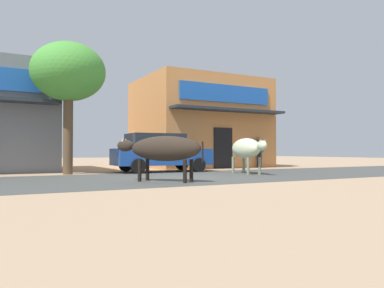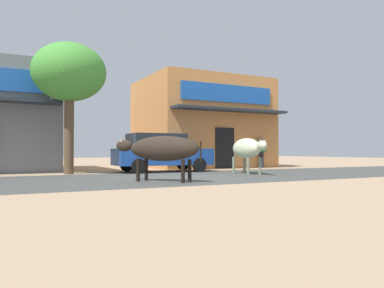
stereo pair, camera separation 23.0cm
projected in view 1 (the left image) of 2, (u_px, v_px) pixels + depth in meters
ground at (171, 178)px, 12.68m from camera, size 80.00×80.00×0.00m
asphalt_road at (171, 178)px, 12.68m from camera, size 72.00×6.13×0.00m
storefront_right_club at (199, 124)px, 21.90m from camera, size 6.74×6.56×4.97m
roadside_tree at (68, 73)px, 14.53m from camera, size 2.83×2.83×5.11m
parked_hatchback_car at (160, 152)px, 16.20m from camera, size 4.20×1.98×1.64m
cow_near_brown at (163, 149)px, 11.05m from camera, size 2.14×2.43×1.34m
cow_far_dark at (247, 149)px, 14.74m from camera, size 0.97×2.56×1.40m
pedestrian_by_shop at (259, 150)px, 20.21m from camera, size 0.45×0.61×1.66m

